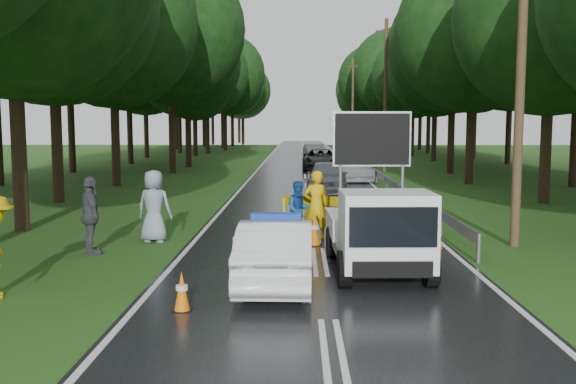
{
  "coord_description": "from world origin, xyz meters",
  "views": [
    {
      "loc": [
        -0.49,
        -14.76,
        3.25
      ],
      "look_at": [
        -0.8,
        3.26,
        1.3
      ],
      "focal_mm": 40.0,
      "sensor_mm": 36.0,
      "label": 1
    }
  ],
  "objects_px": {
    "police_sedan": "(276,253)",
    "queue_car_fourth": "(315,153)",
    "barrier": "(332,207)",
    "queue_car_second": "(354,168)",
    "officer": "(316,205)",
    "work_truck": "(378,231)",
    "civilian": "(300,210)",
    "queue_car_first": "(327,177)",
    "queue_car_third": "(321,160)"
  },
  "relations": [
    {
      "from": "officer",
      "to": "queue_car_second",
      "type": "distance_m",
      "value": 18.7
    },
    {
      "from": "civilian",
      "to": "queue_car_third",
      "type": "xyz_separation_m",
      "value": [
        1.46,
        26.0,
        -0.08
      ]
    },
    {
      "from": "work_truck",
      "to": "officer",
      "type": "bearing_deg",
      "value": 105.29
    },
    {
      "from": "barrier",
      "to": "officer",
      "type": "distance_m",
      "value": 0.52
    },
    {
      "from": "civilian",
      "to": "queue_car_third",
      "type": "distance_m",
      "value": 26.04
    },
    {
      "from": "police_sedan",
      "to": "queue_car_fourth",
      "type": "distance_m",
      "value": 40.53
    },
    {
      "from": "queue_car_first",
      "to": "queue_car_second",
      "type": "bearing_deg",
      "value": 78.55
    },
    {
      "from": "work_truck",
      "to": "queue_car_first",
      "type": "relative_size",
      "value": 0.98
    },
    {
      "from": "work_truck",
      "to": "civilian",
      "type": "xyz_separation_m",
      "value": [
        -1.7,
        4.1,
        -0.12
      ]
    },
    {
      "from": "queue_car_third",
      "to": "queue_car_second",
      "type": "bearing_deg",
      "value": -76.75
    },
    {
      "from": "work_truck",
      "to": "officer",
      "type": "relative_size",
      "value": 2.28
    },
    {
      "from": "officer",
      "to": "queue_car_first",
      "type": "height_order",
      "value": "officer"
    },
    {
      "from": "civilian",
      "to": "queue_car_first",
      "type": "xyz_separation_m",
      "value": [
        1.27,
        11.57,
        -0.05
      ]
    },
    {
      "from": "work_truck",
      "to": "queue_car_first",
      "type": "height_order",
      "value": "work_truck"
    },
    {
      "from": "police_sedan",
      "to": "queue_car_first",
      "type": "relative_size",
      "value": 0.9
    },
    {
      "from": "work_truck",
      "to": "queue_car_third",
      "type": "xyz_separation_m",
      "value": [
        -0.24,
        30.11,
        -0.21
      ]
    },
    {
      "from": "barrier",
      "to": "officer",
      "type": "height_order",
      "value": "officer"
    },
    {
      "from": "queue_car_fourth",
      "to": "queue_car_third",
      "type": "bearing_deg",
      "value": -94.79
    },
    {
      "from": "queue_car_first",
      "to": "barrier",
      "type": "bearing_deg",
      "value": -88.56
    },
    {
      "from": "queue_car_first",
      "to": "queue_car_third",
      "type": "xyz_separation_m",
      "value": [
        0.19,
        14.43,
        -0.04
      ]
    },
    {
      "from": "officer",
      "to": "civilian",
      "type": "distance_m",
      "value": 0.49
    },
    {
      "from": "police_sedan",
      "to": "queue_car_third",
      "type": "relative_size",
      "value": 0.77
    },
    {
      "from": "queue_car_second",
      "to": "queue_car_third",
      "type": "distance_m",
      "value": 7.75
    },
    {
      "from": "barrier",
      "to": "queue_car_third",
      "type": "relative_size",
      "value": 0.53
    },
    {
      "from": "police_sedan",
      "to": "barrier",
      "type": "height_order",
      "value": "police_sedan"
    },
    {
      "from": "officer",
      "to": "queue_car_fourth",
      "type": "bearing_deg",
      "value": -102.23
    },
    {
      "from": "officer",
      "to": "civilian",
      "type": "height_order",
      "value": "officer"
    },
    {
      "from": "police_sedan",
      "to": "civilian",
      "type": "xyz_separation_m",
      "value": [
        0.46,
        5.25,
        0.15
      ]
    },
    {
      "from": "officer",
      "to": "queue_car_fourth",
      "type": "height_order",
      "value": "officer"
    },
    {
      "from": "officer",
      "to": "queue_car_fourth",
      "type": "relative_size",
      "value": 0.43
    },
    {
      "from": "barrier",
      "to": "queue_car_first",
      "type": "xyz_separation_m",
      "value": [
        0.37,
        11.42,
        -0.13
      ]
    },
    {
      "from": "officer",
      "to": "civilian",
      "type": "relative_size",
      "value": 1.18
    },
    {
      "from": "work_truck",
      "to": "queue_car_third",
      "type": "bearing_deg",
      "value": 88.6
    },
    {
      "from": "civilian",
      "to": "police_sedan",
      "type": "bearing_deg",
      "value": -112.41
    },
    {
      "from": "officer",
      "to": "queue_car_second",
      "type": "bearing_deg",
      "value": -108.95
    },
    {
      "from": "barrier",
      "to": "queue_car_second",
      "type": "relative_size",
      "value": 0.6
    },
    {
      "from": "barrier",
      "to": "queue_car_fourth",
      "type": "relative_size",
      "value": 0.63
    },
    {
      "from": "queue_car_first",
      "to": "civilian",
      "type": "bearing_deg",
      "value": -93.0
    },
    {
      "from": "work_truck",
      "to": "civilian",
      "type": "distance_m",
      "value": 4.44
    },
    {
      "from": "officer",
      "to": "civilian",
      "type": "bearing_deg",
      "value": -22.23
    },
    {
      "from": "queue_car_second",
      "to": "queue_car_third",
      "type": "relative_size",
      "value": 0.89
    },
    {
      "from": "officer",
      "to": "queue_car_first",
      "type": "relative_size",
      "value": 0.43
    },
    {
      "from": "queue_car_first",
      "to": "queue_car_fourth",
      "type": "bearing_deg",
      "value": 93.27
    },
    {
      "from": "queue_car_first",
      "to": "work_truck",
      "type": "bearing_deg",
      "value": -85.18
    },
    {
      "from": "queue_car_first",
      "to": "queue_car_fourth",
      "type": "height_order",
      "value": "queue_car_first"
    },
    {
      "from": "barrier",
      "to": "queue_car_third",
      "type": "bearing_deg",
      "value": 102.27
    },
    {
      "from": "barrier",
      "to": "civilian",
      "type": "relative_size",
      "value": 1.72
    },
    {
      "from": "queue_car_second",
      "to": "civilian",
      "type": "bearing_deg",
      "value": -101.49
    },
    {
      "from": "queue_car_first",
      "to": "officer",
      "type": "bearing_deg",
      "value": -90.72
    },
    {
      "from": "police_sedan",
      "to": "queue_car_third",
      "type": "distance_m",
      "value": 31.32
    }
  ]
}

